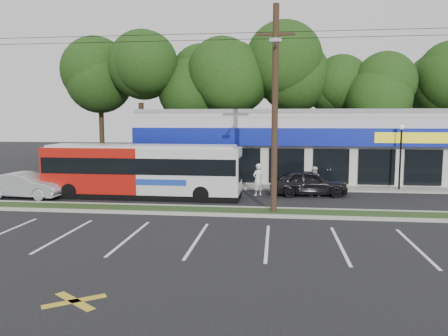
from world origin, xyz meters
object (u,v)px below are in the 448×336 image
lamp_post (401,150)px  car_dark (309,183)px  car_silver (26,185)px  pedestrian_a (258,180)px  utility_pole (271,103)px  pedestrian_b (314,181)px  metrobus (143,170)px

lamp_post → car_dark: 6.68m
car_silver → pedestrian_a: size_ratio=2.35×
utility_pole → lamp_post: 11.67m
pedestrian_a → pedestrian_b: bearing=138.9°
metrobus → car_silver: 6.90m
lamp_post → pedestrian_a: lamp_post is taller
pedestrian_b → car_silver: bearing=15.7°
pedestrian_a → lamp_post: bearing=154.2°
car_dark → pedestrian_a: (-3.06, -0.38, 0.18)m
lamp_post → car_dark: size_ratio=0.92×
lamp_post → pedestrian_a: (-9.00, -2.80, -1.70)m
utility_pole → pedestrian_a: 6.79m
car_dark → pedestrian_b: 0.39m
pedestrian_b → utility_pole: bearing=71.1°
car_silver → pedestrian_b: (16.81, 2.62, 0.15)m
metrobus → car_dark: bearing=11.4°
metrobus → pedestrian_a: size_ratio=5.98×
car_dark → pedestrian_b: bearing=-138.1°
utility_pole → lamp_post: bearing=43.9°
lamp_post → metrobus: 16.32m
car_silver → pedestrian_b: bearing=-76.2°
pedestrian_a → car_dark: bearing=143.9°
car_dark → car_silver: size_ratio=1.02×
car_dark → pedestrian_b: (0.28, -0.26, 0.11)m
utility_pole → pedestrian_b: size_ratio=27.71×
utility_pole → car_silver: size_ratio=10.96×
metrobus → pedestrian_b: (10.05, 1.62, -0.75)m
lamp_post → utility_pole: bearing=-136.1°
metrobus → pedestrian_b: metrobus is taller
metrobus → car_silver: bearing=-171.0°
lamp_post → car_silver: (-22.47, -5.30, -1.92)m
pedestrian_b → lamp_post: bearing=-147.8°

